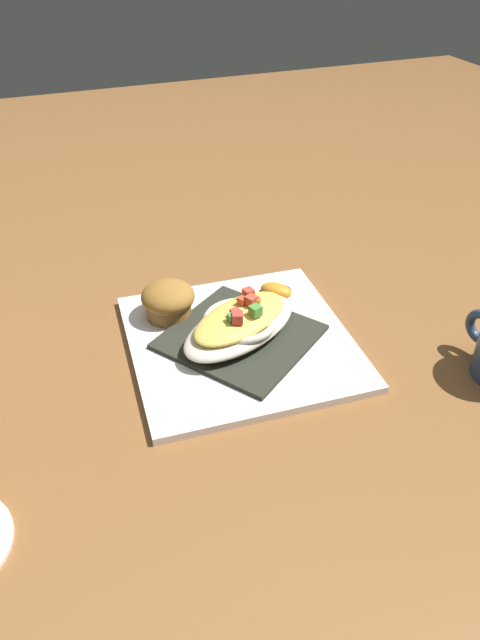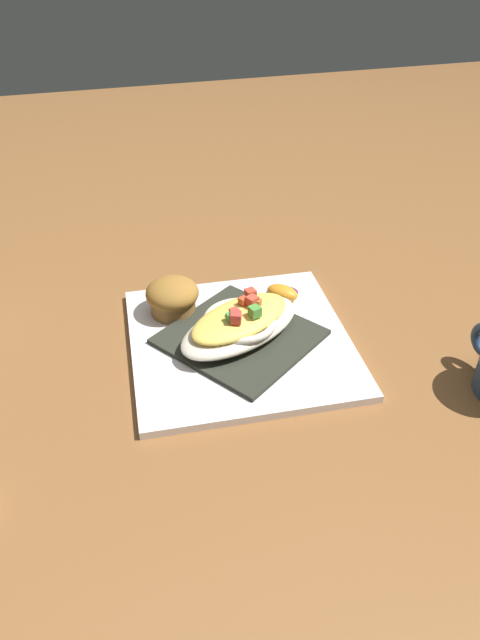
{
  "view_description": "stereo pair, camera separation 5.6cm",
  "coord_description": "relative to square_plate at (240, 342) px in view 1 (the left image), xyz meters",
  "views": [
    {
      "loc": [
        -0.22,
        -0.57,
        0.49
      ],
      "look_at": [
        0.0,
        0.0,
        0.04
      ],
      "focal_mm": 33.21,
      "sensor_mm": 36.0,
      "label": 1
    },
    {
      "loc": [
        -0.16,
        -0.59,
        0.49
      ],
      "look_at": [
        0.0,
        0.0,
        0.04
      ],
      "focal_mm": 33.21,
      "sensor_mm": 36.0,
      "label": 2
    }
  ],
  "objects": [
    {
      "name": "folded_napkin",
      "position": [
        0.0,
        0.0,
        0.01
      ],
      "size": [
        0.24,
        0.24,
        0.01
      ],
      "primitive_type": "cube",
      "rotation": [
        0.0,
        0.0,
        0.62
      ],
      "color": "#2B2F25",
      "rests_on": "square_plate"
    },
    {
      "name": "orange_garnish",
      "position": [
        0.08,
        0.08,
        0.01
      ],
      "size": [
        0.05,
        0.06,
        0.02
      ],
      "color": "#5A1A5B",
      "rests_on": "square_plate"
    },
    {
      "name": "gratin_dish",
      "position": [
        0.0,
        -0.0,
        0.03
      ],
      "size": [
        0.2,
        0.16,
        0.05
      ],
      "color": "beige",
      "rests_on": "folded_napkin"
    },
    {
      "name": "ground_plane",
      "position": [
        0.0,
        0.0,
        -0.01
      ],
      "size": [
        2.6,
        2.6,
        0.0
      ],
      "primitive_type": "plane",
      "color": "brown"
    },
    {
      "name": "muffin",
      "position": [
        -0.07,
        0.08,
        0.03
      ],
      "size": [
        0.07,
        0.07,
        0.05
      ],
      "color": "olive",
      "rests_on": "square_plate"
    },
    {
      "name": "square_plate",
      "position": [
        0.0,
        0.0,
        0.0
      ],
      "size": [
        0.3,
        0.3,
        0.01
      ],
      "primitive_type": "cube",
      "rotation": [
        0.0,
        0.0,
        -0.06
      ],
      "color": "white",
      "rests_on": "ground_plane"
    }
  ]
}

